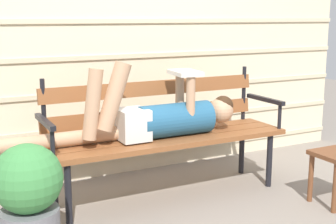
% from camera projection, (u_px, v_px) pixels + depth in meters
% --- Properties ---
extents(ground_plane, '(12.00, 12.00, 0.00)m').
position_uv_depth(ground_plane, '(180.00, 205.00, 3.29)').
color(ground_plane, gray).
extents(house_siding, '(4.34, 0.08, 2.53)m').
position_uv_depth(house_siding, '(130.00, 21.00, 3.78)').
color(house_siding, beige).
rests_on(house_siding, ground).
extents(park_bench, '(1.79, 0.48, 0.90)m').
position_uv_depth(park_bench, '(164.00, 128.00, 3.41)').
color(park_bench, brown).
rests_on(park_bench, ground).
extents(reclining_person, '(1.77, 0.26, 0.57)m').
position_uv_depth(reclining_person, '(156.00, 117.00, 3.28)').
color(reclining_person, '#23567A').
extents(potted_plant, '(0.38, 0.38, 0.65)m').
position_uv_depth(potted_plant, '(29.00, 199.00, 2.49)').
color(potted_plant, slate).
rests_on(potted_plant, ground).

